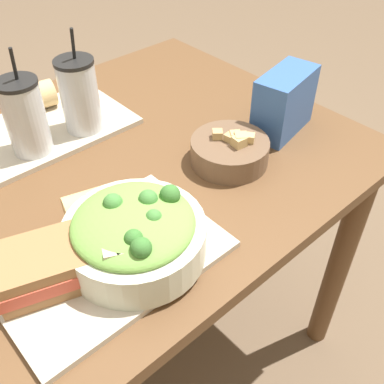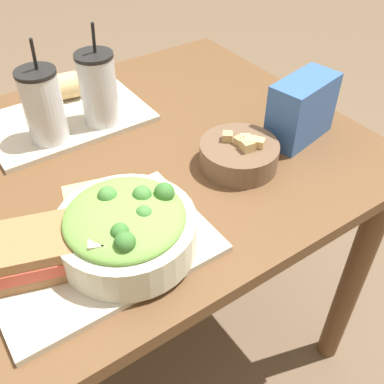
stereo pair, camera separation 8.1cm
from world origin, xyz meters
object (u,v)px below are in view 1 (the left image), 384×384
Objects in this scene: drink_cup_dark at (26,119)px; chip_bag at (284,102)px; sandwich_near at (44,267)px; soup_bowl at (230,150)px; salad_bowl at (135,233)px; baguette_far at (37,96)px; drink_cup_red at (80,97)px; baguette_near at (96,206)px.

drink_cup_dark is 0.55m from chip_bag.
drink_cup_dark is (0.15, 0.33, 0.04)m from sandwich_near.
soup_bowl is 0.18m from chip_bag.
salad_bowl is at bearing -91.77° from drink_cup_dark.
sandwich_near is (-0.14, 0.05, -0.01)m from salad_bowl.
drink_cup_red is (0.04, -0.15, 0.04)m from baguette_far.
soup_bowl is at bearing -61.42° from drink_cup_red.
sandwich_near is at bearing 162.39° from baguette_far.
chip_bag is at bearing 22.36° from sandwich_near.
drink_cup_dark reaches higher than soup_bowl.
salad_bowl is at bearing -110.01° from drink_cup_red.
baguette_far is 0.18m from drink_cup_dark.
baguette_far is at bearing 113.95° from soup_bowl.
salad_bowl is 0.15m from sandwich_near.
drink_cup_red reaches higher than baguette_far.
baguette_far is at bearing 82.03° from sandwich_near.
drink_cup_red is at bearing 68.88° from sandwich_near.
drink_cup_dark is 1.33× the size of chip_bag.
chip_bag is (0.48, -0.02, 0.03)m from baguette_near.
drink_cup_red reaches higher than salad_bowl.
chip_bag is (0.62, 0.04, 0.03)m from sandwich_near.
baguette_near is 0.43m from baguette_far.
baguette_near and baguette_far have the same top height.
salad_bowl is 2.43× the size of baguette_far.
sandwich_near is 0.75× the size of drink_cup_red.
drink_cup_red is (-0.16, 0.30, 0.06)m from soup_bowl.
baguette_near is 0.68× the size of chip_bag.
drink_cup_red is (0.28, 0.33, 0.04)m from sandwich_near.
drink_cup_dark is 0.99× the size of drink_cup_red.
soup_bowl is at bearing 22.90° from sandwich_near.
sandwich_near is at bearing -114.03° from drink_cup_dark.
baguette_near is at bearing 174.96° from soup_bowl.
baguette_near is 0.50× the size of drink_cup_red.
drink_cup_dark is (-0.09, -0.15, 0.04)m from baguette_far.
chip_bag reaches higher than baguette_near.
drink_cup_dark reaches higher than baguette_far.
chip_bag is (0.18, 0.01, 0.04)m from soup_bowl.
drink_cup_dark is (0.01, 0.38, 0.03)m from salad_bowl.
salad_bowl reaches higher than sandwich_near.
soup_bowl is 0.95× the size of sandwich_near.
soup_bowl is 0.31m from baguette_near.
baguette_near is 0.48m from chip_bag.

